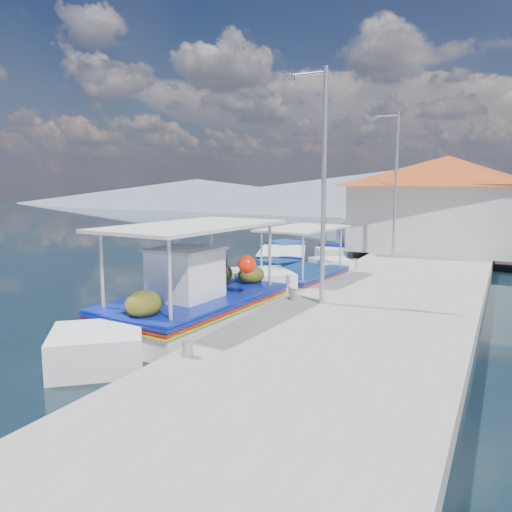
% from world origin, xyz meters
% --- Properties ---
extents(ground, '(160.00, 160.00, 0.00)m').
position_xyz_m(ground, '(0.00, 0.00, 0.00)').
color(ground, black).
rests_on(ground, ground).
extents(quay, '(5.00, 44.00, 0.50)m').
position_xyz_m(quay, '(5.90, 6.00, 0.25)').
color(quay, '#A3A198').
rests_on(quay, ground).
extents(bollards, '(0.20, 17.20, 0.30)m').
position_xyz_m(bollards, '(3.80, 5.25, 0.65)').
color(bollards, '#A5A8AD').
rests_on(bollards, quay).
extents(main_caique, '(3.00, 8.86, 2.92)m').
position_xyz_m(main_caique, '(1.95, 0.08, 0.56)').
color(main_caique, white).
rests_on(main_caique, ground).
extents(caique_green_canopy, '(2.31, 6.40, 2.40)m').
position_xyz_m(caique_green_canopy, '(2.75, 5.38, 0.36)').
color(caique_green_canopy, white).
rests_on(caique_green_canopy, ground).
extents(caique_blue_hull, '(3.38, 6.07, 1.15)m').
position_xyz_m(caique_blue_hull, '(0.28, 9.36, 0.31)').
color(caique_blue_hull, '#184191').
rests_on(caique_blue_hull, ground).
extents(caique_far, '(2.59, 6.20, 2.21)m').
position_xyz_m(caique_far, '(1.82, 14.57, 0.41)').
color(caique_far, white).
rests_on(caique_far, ground).
extents(harbor_building, '(10.49, 10.49, 4.40)m').
position_xyz_m(harbor_building, '(6.20, 15.00, 2.78)').
color(harbor_building, silver).
rests_on(harbor_building, quay).
extents(lamp_post_near, '(1.21, 0.14, 6.00)m').
position_xyz_m(lamp_post_near, '(4.51, 2.00, 3.85)').
color(lamp_post_near, '#A5A8AD').
rests_on(lamp_post_near, quay).
extents(lamp_post_far, '(1.21, 0.14, 6.00)m').
position_xyz_m(lamp_post_far, '(4.51, 11.00, 3.85)').
color(lamp_post_far, '#A5A8AD').
rests_on(lamp_post_far, quay).
extents(mountain_ridge, '(171.40, 96.00, 5.50)m').
position_xyz_m(mountain_ridge, '(6.54, 56.00, 2.04)').
color(mountain_ridge, slate).
rests_on(mountain_ridge, ground).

